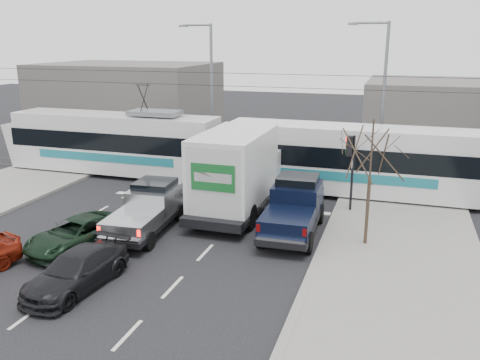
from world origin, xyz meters
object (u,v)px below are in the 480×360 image
(bare_tree, at_px, (371,154))
(street_lamp_far, at_px, (209,83))
(street_lamp_near, at_px, (381,91))
(box_truck, at_px, (239,172))
(tram, at_px, (222,150))
(silver_pickup, at_px, (149,208))
(navy_pickup, at_px, (294,207))
(traffic_signal, at_px, (350,157))
(dark_car, at_px, (77,271))
(green_car, at_px, (77,234))

(bare_tree, distance_m, street_lamp_far, 17.97)
(street_lamp_near, distance_m, box_truck, 11.13)
(bare_tree, relative_size, tram, 0.19)
(silver_pickup, bearing_deg, navy_pickup, 10.94)
(traffic_signal, height_order, street_lamp_near, street_lamp_near)
(street_lamp_near, relative_size, street_lamp_far, 1.00)
(bare_tree, height_order, traffic_signal, bare_tree)
(silver_pickup, bearing_deg, bare_tree, 1.50)
(bare_tree, relative_size, dark_car, 1.17)
(green_car, bearing_deg, street_lamp_far, 106.95)
(tram, xyz_separation_m, navy_pickup, (5.48, -6.21, -0.80))
(street_lamp_far, xyz_separation_m, dark_car, (2.87, -19.98, -4.49))
(silver_pickup, distance_m, box_truck, 4.66)
(street_lamp_far, xyz_separation_m, tram, (3.25, -6.55, -3.17))
(bare_tree, bearing_deg, navy_pickup, 166.39)
(tram, distance_m, box_truck, 5.00)
(bare_tree, height_order, dark_car, bare_tree)
(traffic_signal, bearing_deg, navy_pickup, -120.68)
(tram, bearing_deg, traffic_signal, -21.50)
(street_lamp_far, relative_size, navy_pickup, 1.62)
(navy_pickup, bearing_deg, green_car, -152.54)
(box_truck, bearing_deg, tram, 119.23)
(bare_tree, bearing_deg, street_lamp_near, 91.42)
(tram, bearing_deg, bare_tree, -38.92)
(green_car, xyz_separation_m, dark_car, (1.96, -2.86, 0.01))
(street_lamp_near, xyz_separation_m, tram, (-8.25, -4.55, -3.17))
(box_truck, height_order, navy_pickup, box_truck)
(navy_pickup, relative_size, dark_car, 1.30)
(navy_pickup, distance_m, dark_car, 9.31)
(tram, height_order, navy_pickup, tram)
(street_lamp_near, distance_m, green_car, 19.00)
(bare_tree, xyz_separation_m, tram, (-8.54, 6.95, -1.85))
(silver_pickup, bearing_deg, street_lamp_far, 96.54)
(bare_tree, height_order, street_lamp_far, street_lamp_far)
(traffic_signal, bearing_deg, street_lamp_far, 138.28)
(silver_pickup, bearing_deg, traffic_signal, 27.39)
(tram, bearing_deg, navy_pickup, -48.36)
(dark_car, bearing_deg, silver_pickup, 97.40)
(navy_pickup, bearing_deg, bare_tree, -15.33)
(traffic_signal, xyz_separation_m, street_lamp_far, (-10.66, 9.50, 2.37))
(traffic_signal, bearing_deg, silver_pickup, -148.66)
(street_lamp_near, relative_size, green_car, 2.05)
(box_truck, bearing_deg, dark_car, -106.55)
(traffic_signal, relative_size, street_lamp_far, 0.40)
(bare_tree, bearing_deg, street_lamp_far, 131.12)
(traffic_signal, bearing_deg, bare_tree, -74.24)
(street_lamp_far, relative_size, dark_car, 2.11)
(street_lamp_near, bearing_deg, traffic_signal, -96.41)
(dark_car, bearing_deg, navy_pickup, 56.23)
(street_lamp_far, height_order, box_truck, street_lamp_far)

